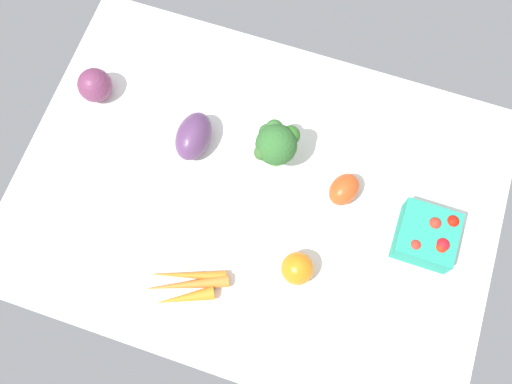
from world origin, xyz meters
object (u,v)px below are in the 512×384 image
at_px(berry_basket, 428,236).
at_px(carrot_bunch, 186,287).
at_px(red_onion_near_basket, 95,85).
at_px(eggplant, 194,136).
at_px(heirloom_tomato_orange, 297,269).
at_px(roma_tomato, 344,189).
at_px(broccoli_head, 276,143).

xyz_separation_m(berry_basket, carrot_bunch, (-0.44, -0.25, -0.02)).
xyz_separation_m(berry_basket, red_onion_near_basket, (-0.79, 0.10, 0.01)).
bearing_deg(red_onion_near_basket, eggplant, -10.39).
distance_m(heirloom_tomato_orange, carrot_bunch, 0.23).
bearing_deg(eggplant, roma_tomato, -92.04).
xyz_separation_m(eggplant, carrot_bunch, (0.10, -0.31, -0.02)).
bearing_deg(broccoli_head, heirloom_tomato_orange, -62.16).
distance_m(berry_basket, carrot_bunch, 0.51).
height_order(broccoli_head, roma_tomato, broccoli_head).
xyz_separation_m(red_onion_near_basket, carrot_bunch, (0.35, -0.36, -0.03)).
bearing_deg(carrot_bunch, berry_basket, 29.93).
distance_m(red_onion_near_basket, carrot_bunch, 0.50).
relative_size(heirloom_tomato_orange, carrot_bunch, 0.39).
distance_m(eggplant, heirloom_tomato_orange, 0.37).
bearing_deg(roma_tomato, berry_basket, 98.00).
height_order(heirloom_tomato_orange, carrot_bunch, heirloom_tomato_orange).
xyz_separation_m(berry_basket, broccoli_head, (-0.35, 0.08, 0.05)).
bearing_deg(roma_tomato, broccoli_head, -79.80).
bearing_deg(broccoli_head, red_onion_near_basket, 176.66).
height_order(berry_basket, carrot_bunch, berry_basket).
bearing_deg(heirloom_tomato_orange, roma_tomato, 77.24).
bearing_deg(roma_tomato, eggplant, -70.50).
distance_m(roma_tomato, red_onion_near_basket, 0.60).
xyz_separation_m(roma_tomato, carrot_bunch, (-0.25, -0.30, -0.02)).
bearing_deg(red_onion_near_basket, berry_basket, -7.44).
bearing_deg(berry_basket, heirloom_tomato_orange, -147.42).
height_order(broccoli_head, heirloom_tomato_orange, broccoli_head).
bearing_deg(broccoli_head, carrot_bunch, -104.43).
height_order(eggplant, red_onion_near_basket, red_onion_near_basket).
bearing_deg(heirloom_tomato_orange, red_onion_near_basket, 155.49).
bearing_deg(broccoli_head, roma_tomato, -11.18).
bearing_deg(red_onion_near_basket, broccoli_head, -3.34).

